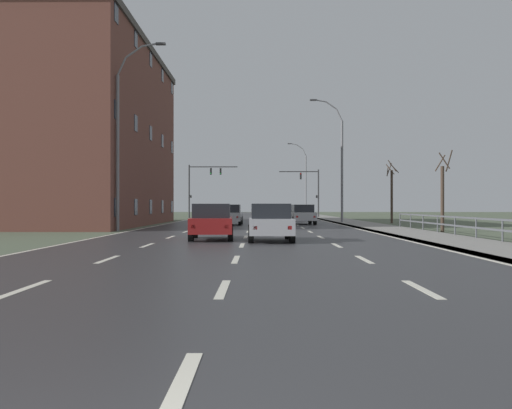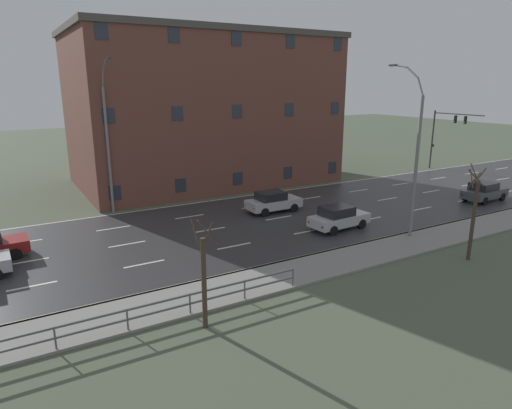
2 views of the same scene
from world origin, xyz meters
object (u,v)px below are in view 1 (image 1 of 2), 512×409
at_px(street_lamp_left_bank, 121,139).
at_px(brick_building, 61,135).
at_px(car_near_left, 294,212).
at_px(traffic_signal_right, 311,186).
at_px(car_distant, 230,215).
at_px(car_mid_centre, 270,222).
at_px(car_far_left, 212,221).
at_px(street_lamp_midground, 340,163).
at_px(street_lamp_distant, 305,180).
at_px(car_far_right, 302,214).
at_px(traffic_signal_left, 201,181).

relative_size(street_lamp_left_bank, brick_building, 0.46).
distance_m(car_near_left, brick_building, 25.85).
distance_m(traffic_signal_right, car_distant, 27.57).
distance_m(street_lamp_left_bank, brick_building, 13.02).
distance_m(traffic_signal_right, car_mid_centre, 46.05).
relative_size(car_far_left, brick_building, 0.18).
xyz_separation_m(street_lamp_midground, traffic_signal_right, (-0.39, 21.70, -1.20)).
relative_size(street_lamp_distant, car_near_left, 2.60).
height_order(traffic_signal_right, car_near_left, traffic_signal_right).
height_order(street_lamp_left_bank, car_distant, street_lamp_left_bank).
distance_m(traffic_signal_right, car_far_right, 24.85).
bearing_deg(street_lamp_midground, brick_building, -169.73).
relative_size(car_far_right, brick_building, 0.18).
distance_m(street_lamp_distant, traffic_signal_right, 15.03).
xyz_separation_m(street_lamp_left_bank, traffic_signal_right, (14.42, 36.36, -1.44)).
relative_size(car_far_left, car_near_left, 1.00).
bearing_deg(traffic_signal_left, car_mid_centre, -80.42).
bearing_deg(car_near_left, brick_building, -141.97).
height_order(traffic_signal_left, car_near_left, traffic_signal_left).
bearing_deg(street_lamp_distant, street_lamp_left_bank, -106.09).
relative_size(street_lamp_midground, traffic_signal_left, 1.62).
bearing_deg(car_far_left, car_mid_centre, -24.05).
bearing_deg(car_distant, street_lamp_distant, 78.16).
height_order(street_lamp_midground, traffic_signal_left, street_lamp_midground).
bearing_deg(car_far_left, car_distant, 87.93).
xyz_separation_m(car_far_left, car_distant, (-0.19, 18.57, 0.00)).
relative_size(traffic_signal_left, car_distant, 1.57).
bearing_deg(car_distant, brick_building, 179.26).
bearing_deg(car_far_right, street_lamp_left_bank, -137.19).
bearing_deg(car_far_right, car_far_left, -108.48).
distance_m(traffic_signal_right, car_near_left, 10.21).
bearing_deg(traffic_signal_right, car_distant, -108.34).
distance_m(street_lamp_midground, car_near_left, 13.43).
xyz_separation_m(street_lamp_distant, brick_building, (-22.12, -40.67, 1.65)).
bearing_deg(traffic_signal_left, brick_building, -108.46).
xyz_separation_m(street_lamp_distant, car_far_left, (-8.82, -59.53, -4.48)).
relative_size(traffic_signal_left, car_mid_centre, 1.56).
relative_size(car_near_left, car_far_right, 1.00).
bearing_deg(car_near_left, street_lamp_distant, 80.18).
relative_size(street_lamp_distant, traffic_signal_right, 1.83).
bearing_deg(car_mid_centre, street_lamp_distant, 82.85).
xyz_separation_m(traffic_signal_left, car_mid_centre, (7.54, -44.64, -3.67)).
bearing_deg(street_lamp_midground, street_lamp_left_bank, -135.28).
xyz_separation_m(car_far_left, car_far_right, (5.46, 20.10, 0.00)).
bearing_deg(car_far_left, traffic_signal_right, 76.64).
xyz_separation_m(car_far_left, car_near_left, (5.76, 35.23, 0.00)).
relative_size(street_lamp_left_bank, car_near_left, 2.63).
bearing_deg(street_lamp_left_bank, car_far_right, 46.09).
relative_size(street_lamp_distant, car_far_right, 2.59).
distance_m(street_lamp_distant, traffic_signal_left, 21.09).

